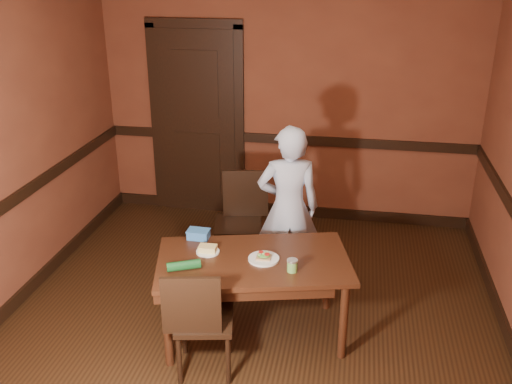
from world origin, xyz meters
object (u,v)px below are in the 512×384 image
(person, at_px, (288,208))
(chair_far, at_px, (238,224))
(chair_near, at_px, (204,318))
(cheese_saucer, at_px, (208,250))
(sauce_jar, at_px, (292,265))
(food_tub, at_px, (199,234))
(sandwich_plate, at_px, (264,258))
(dining_table, at_px, (254,297))

(person, bearing_deg, chair_far, -33.07)
(chair_near, distance_m, cheese_saucer, 0.56)
(person, bearing_deg, cheese_saucer, 44.43)
(chair_near, height_order, sauce_jar, chair_near)
(chair_near, distance_m, sauce_jar, 0.72)
(sauce_jar, relative_size, food_tub, 0.52)
(cheese_saucer, bearing_deg, sandwich_plate, -4.71)
(sandwich_plate, bearing_deg, cheese_saucer, 175.29)
(chair_far, xyz_separation_m, sauce_jar, (0.63, -1.12, 0.26))
(dining_table, relative_size, chair_near, 1.69)
(chair_far, relative_size, chair_near, 1.08)
(dining_table, distance_m, food_tub, 0.66)
(sandwich_plate, height_order, sauce_jar, sauce_jar)
(sandwich_plate, bearing_deg, sauce_jar, -29.29)
(chair_far, bearing_deg, food_tub, -112.53)
(sandwich_plate, xyz_separation_m, food_tub, (-0.57, 0.25, 0.02))
(dining_table, relative_size, sandwich_plate, 6.18)
(dining_table, relative_size, food_tub, 8.00)
(chair_near, relative_size, person, 0.57)
(dining_table, bearing_deg, cheese_saucer, 159.76)
(chair_near, xyz_separation_m, food_tub, (-0.23, 0.70, 0.28))
(chair_far, relative_size, sandwich_plate, 3.97)
(sandwich_plate, distance_m, cheese_saucer, 0.44)
(person, xyz_separation_m, sauce_jar, (0.15, -0.93, -0.02))
(dining_table, height_order, food_tub, food_tub)
(chair_far, xyz_separation_m, sandwich_plate, (0.41, -0.99, 0.23))
(chair_near, height_order, cheese_saucer, chair_near)
(chair_near, relative_size, food_tub, 4.74)
(dining_table, bearing_deg, person, 64.97)
(cheese_saucer, height_order, food_tub, food_tub)
(sauce_jar, bearing_deg, person, 99.05)
(sauce_jar, distance_m, cheese_saucer, 0.68)
(dining_table, height_order, cheese_saucer, cheese_saucer)
(person, bearing_deg, sandwich_plate, 72.60)
(person, xyz_separation_m, sandwich_plate, (-0.08, -0.81, -0.05))
(sauce_jar, bearing_deg, dining_table, 157.62)
(chair_near, bearing_deg, cheese_saucer, -89.99)
(dining_table, relative_size, cheese_saucer, 7.98)
(chair_far, xyz_separation_m, food_tub, (-0.16, -0.75, 0.25))
(chair_far, distance_m, cheese_saucer, 0.99)
(sandwich_plate, bearing_deg, chair_near, -126.96)
(cheese_saucer, bearing_deg, dining_table, -6.10)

